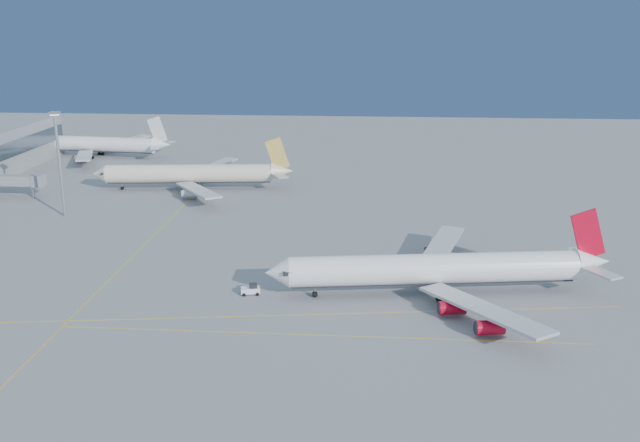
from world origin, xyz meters
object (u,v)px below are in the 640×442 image
at_px(light_mast, 59,156).
at_px(pushback_tug, 251,289).
at_px(airliner_etihad, 194,174).
at_px(airliner_third, 96,144).
at_px(airliner_virgin, 441,269).

bearing_deg(light_mast, pushback_tug, -40.69).
distance_m(airliner_etihad, light_mast, 43.60).
xyz_separation_m(airliner_third, pushback_tug, (80.92, -130.42, -3.89)).
bearing_deg(pushback_tug, airliner_virgin, -6.50).
bearing_deg(airliner_etihad, pushback_tug, -75.14).
height_order(airliner_etihad, airliner_third, airliner_etihad).
distance_m(airliner_virgin, airliner_third, 173.12).
distance_m(airliner_virgin, light_mast, 107.18).
xyz_separation_m(airliner_virgin, light_mast, (-95.35, 47.60, 11.40)).
distance_m(pushback_tug, light_mast, 79.29).
bearing_deg(airliner_virgin, airliner_etihad, 122.04).
xyz_separation_m(airliner_third, light_mast, (21.96, -79.71, 11.56)).
bearing_deg(airliner_etihad, light_mast, -136.39).
height_order(airliner_virgin, light_mast, light_mast).
relative_size(airliner_third, light_mast, 2.15).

